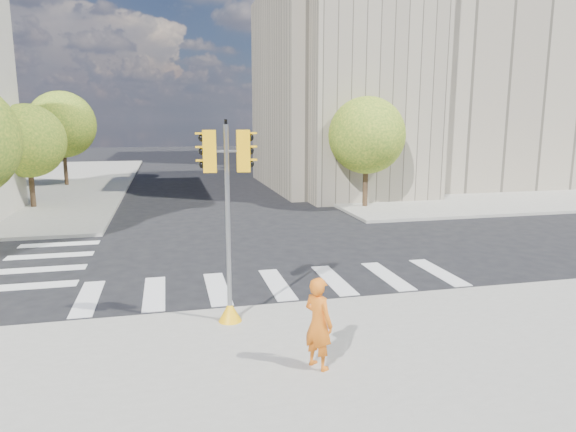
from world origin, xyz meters
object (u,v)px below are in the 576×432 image
at_px(lamp_near, 350,125).
at_px(traffic_signal, 228,239).
at_px(photographer, 318,323).
at_px(lamp_far, 295,123).

distance_m(lamp_near, traffic_signal, 21.46).
bearing_deg(photographer, lamp_far, -43.84).
height_order(traffic_signal, photographer, traffic_signal).
height_order(lamp_near, lamp_far, same).
bearing_deg(lamp_near, photographer, -111.40).
relative_size(lamp_near, lamp_far, 1.00).
xyz_separation_m(lamp_far, traffic_signal, (-9.87, -32.91, -2.40)).
height_order(lamp_far, photographer, lamp_far).
bearing_deg(photographer, traffic_signal, -3.50).
bearing_deg(traffic_signal, photographer, -59.34).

